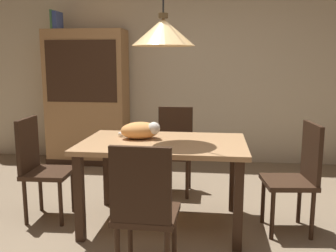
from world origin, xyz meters
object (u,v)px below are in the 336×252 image
(chair_near_front, at_px, (144,207))
(book_green_slim, at_px, (54,20))
(dining_table, at_px, (164,153))
(chair_right_side, at_px, (298,173))
(pendant_lamp, at_px, (163,32))
(book_blue_wide, at_px, (58,21))
(chair_left_side, at_px, (40,164))
(chair_far_back, at_px, (174,146))
(cat_sleeping, at_px, (141,130))
(hutch_bookcase, at_px, (88,100))

(chair_near_front, distance_m, book_green_slim, 3.62)
(dining_table, distance_m, chair_right_side, 1.14)
(dining_table, xyz_separation_m, pendant_lamp, (-0.00, 0.00, 1.01))
(pendant_lamp, bearing_deg, dining_table, 0.00)
(chair_right_side, relative_size, book_blue_wide, 3.88)
(chair_near_front, xyz_separation_m, chair_right_side, (1.13, 0.89, 0.00))
(dining_table, distance_m, chair_left_side, 1.14)
(chair_right_side, relative_size, chair_left_side, 1.00)
(book_green_slim, bearing_deg, dining_table, -47.28)
(chair_left_side, distance_m, book_green_slim, 2.51)
(chair_far_back, distance_m, cat_sleeping, 0.88)
(chair_far_back, relative_size, chair_left_side, 1.00)
(chair_far_back, xyz_separation_m, book_blue_wide, (-1.72, 1.04, 1.46))
(chair_near_front, height_order, book_blue_wide, book_blue_wide)
(chair_right_side, distance_m, pendant_lamp, 1.61)
(pendant_lamp, xyz_separation_m, book_blue_wide, (-1.72, 1.92, 0.31))
(chair_far_back, height_order, chair_near_front, same)
(pendant_lamp, relative_size, hutch_bookcase, 0.70)
(chair_right_side, height_order, book_green_slim, book_green_slim)
(dining_table, distance_m, cat_sleeping, 0.29)
(dining_table, height_order, chair_right_side, chair_right_side)
(dining_table, height_order, pendant_lamp, pendant_lamp)
(book_green_slim, height_order, book_blue_wide, book_green_slim)
(chair_near_front, bearing_deg, book_blue_wide, 121.49)
(chair_left_side, height_order, pendant_lamp, pendant_lamp)
(cat_sleeping, relative_size, hutch_bookcase, 0.22)
(chair_near_front, relative_size, book_green_slim, 3.58)
(chair_near_front, relative_size, chair_left_side, 1.00)
(chair_far_back, bearing_deg, dining_table, -90.01)
(chair_far_back, bearing_deg, book_green_slim, 149.54)
(chair_left_side, bearing_deg, dining_table, 0.17)
(chair_far_back, bearing_deg, chair_left_side, -142.00)
(book_green_slim, bearing_deg, chair_right_side, -33.40)
(dining_table, height_order, book_green_slim, book_green_slim)
(chair_left_side, bearing_deg, pendant_lamp, 0.17)
(chair_near_front, xyz_separation_m, pendant_lamp, (0.00, 0.88, 1.15))
(chair_far_back, height_order, book_green_slim, book_green_slim)
(dining_table, distance_m, chair_far_back, 0.89)
(chair_far_back, relative_size, chair_near_front, 1.00)
(chair_far_back, bearing_deg, hutch_bookcase, 142.10)
(chair_right_side, bearing_deg, pendant_lamp, -179.57)
(chair_right_side, bearing_deg, book_green_slim, 146.60)
(chair_right_side, bearing_deg, chair_near_front, -141.87)
(cat_sleeping, bearing_deg, chair_right_side, -3.32)
(chair_right_side, relative_size, book_green_slim, 3.58)
(chair_near_front, distance_m, hutch_bookcase, 3.12)
(hutch_bookcase, bearing_deg, chair_near_front, -64.47)
(dining_table, relative_size, chair_near_front, 1.51)
(dining_table, relative_size, cat_sleeping, 3.48)
(hutch_bookcase, bearing_deg, chair_right_side, -37.78)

